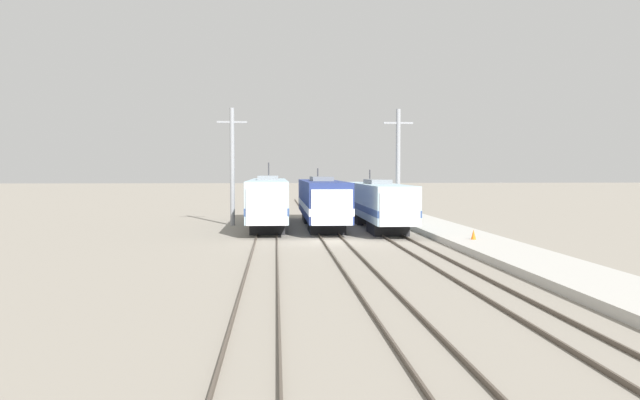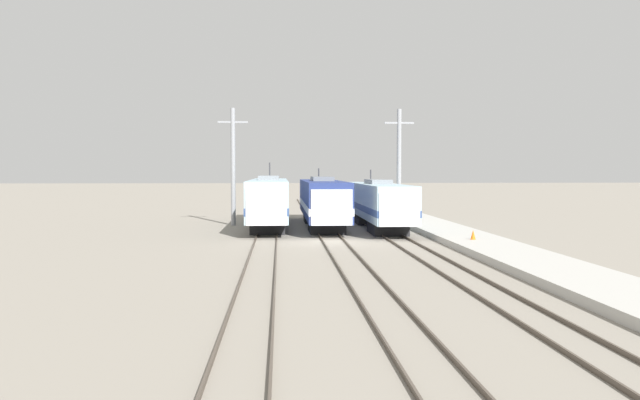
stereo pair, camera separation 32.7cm
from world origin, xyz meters
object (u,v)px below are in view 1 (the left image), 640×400
(locomotive_center, at_px, (322,201))
(traffic_cone, at_px, (474,234))
(locomotive_far_left, at_px, (268,201))
(catenary_tower_right, at_px, (398,165))
(catenary_tower_left, at_px, (232,165))
(locomotive_far_right, at_px, (378,203))

(locomotive_center, relative_size, traffic_cone, 32.25)
(locomotive_far_left, height_order, catenary_tower_right, catenary_tower_right)
(locomotive_center, xyz_separation_m, catenary_tower_left, (-7.51, 2.23, 3.01))
(locomotive_center, bearing_deg, traffic_cone, -58.34)
(locomotive_far_right, height_order, traffic_cone, locomotive_far_right)
(catenary_tower_left, relative_size, catenary_tower_right, 1.00)
(locomotive_center, relative_size, locomotive_far_right, 1.07)
(catenary_tower_left, bearing_deg, traffic_cone, -44.93)
(locomotive_far_left, bearing_deg, catenary_tower_left, 147.28)
(locomotive_center, bearing_deg, locomotive_far_right, -21.60)
(catenary_tower_left, bearing_deg, locomotive_far_left, -32.72)
(locomotive_far_right, height_order, catenary_tower_left, catenary_tower_left)
(locomotive_far_right, bearing_deg, catenary_tower_left, 161.55)
(locomotive_center, relative_size, catenary_tower_left, 1.98)
(locomotive_far_right, relative_size, catenary_tower_right, 1.85)
(catenary_tower_right, bearing_deg, locomotive_far_left, -170.07)
(catenary_tower_right, relative_size, traffic_cone, 16.27)
(locomotive_far_left, distance_m, traffic_cone, 19.02)
(locomotive_center, distance_m, locomotive_far_right, 4.77)
(traffic_cone, bearing_deg, locomotive_far_right, 108.53)
(locomotive_center, xyz_separation_m, locomotive_far_right, (4.44, -1.76, -0.10))
(locomotive_far_left, bearing_deg, traffic_cone, -47.27)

